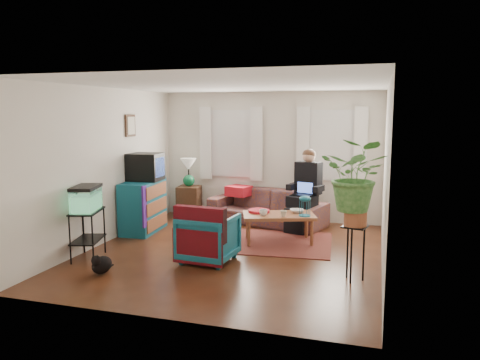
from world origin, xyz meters
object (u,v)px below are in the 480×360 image
(dresser, at_px, (143,206))
(plant_stand, at_px, (354,253))
(armchair, at_px, (209,235))
(sofa, at_px, (267,201))
(aquarium_stand, at_px, (88,235))
(side_table, at_px, (189,202))
(coffee_table, at_px, (279,228))

(dresser, distance_m, plant_stand, 4.17)
(armchair, bearing_deg, plant_stand, 178.60)
(sofa, relative_size, aquarium_stand, 3.14)
(armchair, bearing_deg, aquarium_stand, 17.81)
(sofa, xyz_separation_m, aquarium_stand, (-2.06, -2.95, -0.08))
(dresser, xyz_separation_m, plant_stand, (3.88, -1.54, -0.10))
(side_table, distance_m, armchair, 3.03)
(dresser, height_order, aquarium_stand, dresser)
(side_table, height_order, plant_stand, plant_stand)
(aquarium_stand, distance_m, coffee_table, 3.07)
(sofa, xyz_separation_m, armchair, (-0.28, -2.55, -0.06))
(aquarium_stand, bearing_deg, plant_stand, -13.66)
(plant_stand, bearing_deg, dresser, 158.40)
(armchair, relative_size, coffee_table, 0.65)
(side_table, height_order, aquarium_stand, aquarium_stand)
(plant_stand, bearing_deg, side_table, 140.67)
(side_table, relative_size, plant_stand, 0.89)
(aquarium_stand, height_order, plant_stand, plant_stand)
(aquarium_stand, bearing_deg, side_table, 67.29)
(side_table, distance_m, dresser, 1.41)
(sofa, xyz_separation_m, plant_stand, (1.83, -2.78, -0.08))
(armchair, height_order, plant_stand, armchair)
(sofa, relative_size, armchair, 2.98)
(dresser, xyz_separation_m, coffee_table, (2.56, -0.03, -0.23))
(side_table, relative_size, aquarium_stand, 0.89)
(coffee_table, relative_size, plant_stand, 1.61)
(dresser, distance_m, armchair, 2.20)
(armchair, height_order, coffee_table, armchair)
(side_table, distance_m, aquarium_stand, 3.09)
(sofa, relative_size, plant_stand, 3.13)
(sofa, height_order, armchair, sofa)
(sofa, bearing_deg, coffee_table, -51.88)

